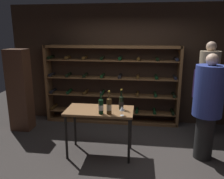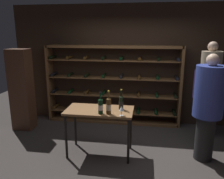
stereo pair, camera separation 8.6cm
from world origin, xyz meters
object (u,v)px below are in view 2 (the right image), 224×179
object	(u,v)px
wine_glass_stemmed_left	(121,109)
wine_rack	(112,85)
display_cabinet	(22,90)
person_bystander_red_print	(208,104)
wine_bottle_red_label	(121,102)
wine_bottle_gold_foil	(109,106)
tasting_table	(99,115)
wine_bottle_amber_reserve	(101,106)
person_guest_plum_blouse	(209,85)

from	to	relation	value
wine_glass_stemmed_left	wine_rack	bearing A→B (deg)	103.24
display_cabinet	wine_rack	bearing A→B (deg)	18.75
person_bystander_red_print	wine_bottle_red_label	distance (m)	1.45
wine_rack	display_cabinet	size ratio (longest dim) A/B	1.76
wine_rack	wine_bottle_gold_foil	bearing A→B (deg)	-83.44
tasting_table	display_cabinet	distance (m)	2.14
person_bystander_red_print	display_cabinet	world-z (taller)	person_bystander_red_print
wine_bottle_gold_foil	wine_glass_stemmed_left	world-z (taller)	wine_bottle_gold_foil
tasting_table	wine_bottle_red_label	xyz separation A→B (m)	(0.37, 0.08, 0.22)
wine_bottle_gold_foil	wine_bottle_amber_reserve	bearing A→B (deg)	-175.91
person_guest_plum_blouse	display_cabinet	bearing A→B (deg)	-38.10
wine_bottle_red_label	wine_rack	bearing A→B (deg)	104.44
person_bystander_red_print	wine_bottle_amber_reserve	bearing A→B (deg)	81.42
person_guest_plum_blouse	wine_glass_stemmed_left	world-z (taller)	person_guest_plum_blouse
display_cabinet	wine_glass_stemmed_left	size ratio (longest dim) A/B	11.40
wine_bottle_red_label	wine_glass_stemmed_left	xyz separation A→B (m)	(0.04, -0.32, -0.01)
wine_bottle_gold_foil	wine_bottle_red_label	distance (m)	0.32
person_guest_plum_blouse	wine_bottle_amber_reserve	size ratio (longest dim) A/B	5.32
person_guest_plum_blouse	person_bystander_red_print	bearing A→B (deg)	34.45
wine_rack	display_cabinet	world-z (taller)	wine_rack
person_guest_plum_blouse	person_bystander_red_print	xyz separation A→B (m)	(-0.25, -1.01, -0.10)
display_cabinet	person_bystander_red_print	bearing A→B (deg)	-11.43
display_cabinet	wine_bottle_amber_reserve	size ratio (longest dim) A/B	4.86
person_bystander_red_print	wine_bottle_gold_foil	world-z (taller)	person_bystander_red_print
tasting_table	display_cabinet	size ratio (longest dim) A/B	0.65
person_guest_plum_blouse	wine_bottle_amber_reserve	distance (m)	2.40
tasting_table	person_guest_plum_blouse	size ratio (longest dim) A/B	0.59
wine_bottle_gold_foil	person_guest_plum_blouse	bearing A→B (deg)	34.75
wine_rack	wine_bottle_red_label	distance (m)	1.49
wine_rack	wine_glass_stemmed_left	distance (m)	1.82
wine_rack	tasting_table	xyz separation A→B (m)	(0.00, -1.53, -0.18)
tasting_table	wine_bottle_gold_foil	bearing A→B (deg)	-43.94
person_guest_plum_blouse	display_cabinet	xyz separation A→B (m)	(-4.02, -0.25, -0.20)
display_cabinet	wine_glass_stemmed_left	xyz separation A→B (m)	(2.37, -1.10, 0.05)
wine_bottle_red_label	wine_bottle_amber_reserve	bearing A→B (deg)	-137.96
tasting_table	person_guest_plum_blouse	distance (m)	2.38
wine_rack	person_guest_plum_blouse	bearing A→B (deg)	-11.35
wine_bottle_gold_foil	tasting_table	bearing A→B (deg)	136.06
wine_bottle_gold_foil	display_cabinet	bearing A→B (deg)	153.93
person_bystander_red_print	wine_bottle_red_label	xyz separation A→B (m)	(-1.45, -0.02, -0.04)
person_bystander_red_print	display_cabinet	bearing A→B (deg)	60.33
tasting_table	display_cabinet	world-z (taller)	display_cabinet
tasting_table	wine_bottle_amber_reserve	world-z (taller)	wine_bottle_amber_reserve
wine_rack	wine_bottle_amber_reserve	distance (m)	1.73
wine_rack	display_cabinet	xyz separation A→B (m)	(-1.95, -0.66, -0.03)
tasting_table	wine_glass_stemmed_left	distance (m)	0.52
tasting_table	wine_bottle_red_label	world-z (taller)	wine_bottle_red_label
person_bystander_red_print	wine_glass_stemmed_left	bearing A→B (deg)	85.40
display_cabinet	person_guest_plum_blouse	bearing A→B (deg)	3.51
wine_glass_stemmed_left	person_bystander_red_print	bearing A→B (deg)	13.64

